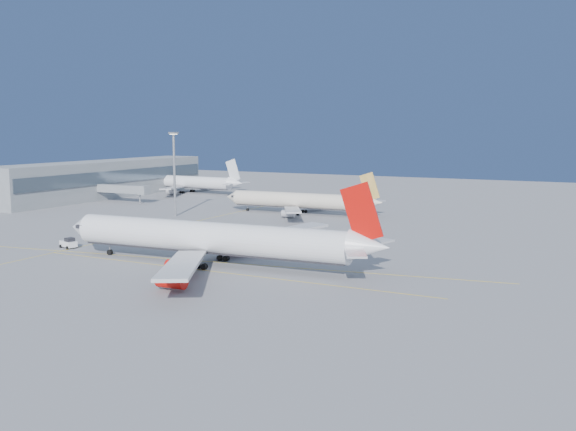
# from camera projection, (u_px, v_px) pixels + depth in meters

# --- Properties ---
(ground) EXTENTS (500.00, 500.00, 0.00)m
(ground) POSITION_uv_depth(u_px,v_px,m) (235.00, 257.00, 141.40)
(ground) COLOR slate
(ground) RESTS_ON ground
(terminal) EXTENTS (18.40, 110.00, 15.00)m
(terminal) POSITION_uv_depth(u_px,v_px,m) (105.00, 179.00, 266.80)
(terminal) COLOR gray
(terminal) RESTS_ON ground
(jet_bridge) EXTENTS (23.60, 3.60, 6.90)m
(jet_bridge) POSITION_uv_depth(u_px,v_px,m) (125.00, 189.00, 245.89)
(jet_bridge) COLOR gray
(jet_bridge) RESTS_ON ground
(taxiway_lines) EXTENTS (118.86, 140.00, 0.02)m
(taxiway_lines) POSITION_uv_depth(u_px,v_px,m) (196.00, 247.00, 153.56)
(taxiway_lines) COLOR yellow
(taxiway_lines) RESTS_ON ground
(airliner_virgin) EXTENTS (75.13, 67.44, 18.54)m
(airliner_virgin) POSITION_uv_depth(u_px,v_px,m) (214.00, 239.00, 132.63)
(airliner_virgin) COLOR white
(airliner_virgin) RESTS_ON ground
(airliner_etihad) EXTENTS (56.38, 52.10, 14.72)m
(airliner_etihad) POSITION_uv_depth(u_px,v_px,m) (301.00, 201.00, 212.96)
(airliner_etihad) COLOR beige
(airliner_etihad) RESTS_ON ground
(airliner_third) EXTENTS (58.29, 53.76, 15.65)m
(airliner_third) POSITION_uv_depth(u_px,v_px,m) (188.00, 182.00, 284.50)
(airliner_third) COLOR white
(airliner_third) RESTS_ON ground
(pushback_tug) EXTENTS (4.94, 3.74, 2.53)m
(pushback_tug) POSITION_uv_depth(u_px,v_px,m) (69.00, 243.00, 152.42)
(pushback_tug) COLOR white
(pushback_tug) RESTS_ON ground
(light_mast) EXTENTS (2.35, 2.35, 27.15)m
(light_mast) POSITION_uv_depth(u_px,v_px,m) (174.00, 167.00, 206.38)
(light_mast) COLOR gray
(light_mast) RESTS_ON ground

